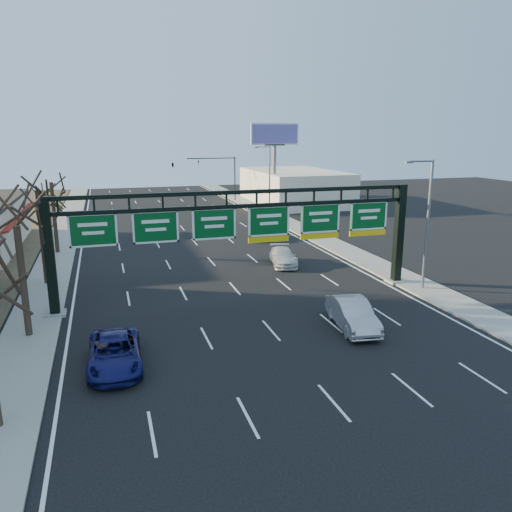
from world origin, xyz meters
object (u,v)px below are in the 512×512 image
object	(u,v)px
car_blue_suv	(115,353)
sign_gantry	(244,229)
car_silver_sedan	(352,314)
car_white_wagon	(283,257)

from	to	relation	value
car_blue_suv	sign_gantry	bearing A→B (deg)	44.86
car_blue_suv	car_silver_sedan	world-z (taller)	car_silver_sedan
car_blue_suv	car_silver_sedan	xyz separation A→B (m)	(12.94, 1.12, 0.10)
car_blue_suv	car_white_wagon	size ratio (longest dim) A/B	1.11
sign_gantry	car_white_wagon	world-z (taller)	sign_gantry
sign_gantry	car_silver_sedan	distance (m)	9.06
sign_gantry	car_blue_suv	xyz separation A→B (m)	(-8.61, -8.11, -3.91)
sign_gantry	car_white_wagon	bearing A→B (deg)	53.25
sign_gantry	car_blue_suv	world-z (taller)	sign_gantry
sign_gantry	car_silver_sedan	world-z (taller)	sign_gantry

